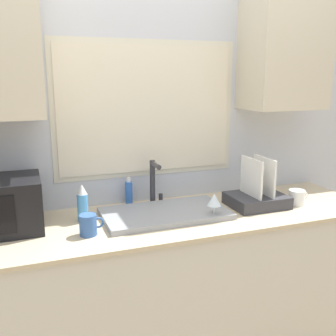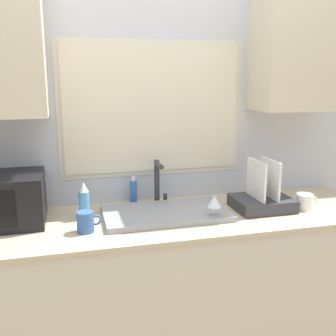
{
  "view_description": "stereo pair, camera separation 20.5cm",
  "coord_description": "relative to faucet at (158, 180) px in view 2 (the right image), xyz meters",
  "views": [
    {
      "loc": [
        -0.69,
        -1.59,
        1.64
      ],
      "look_at": [
        0.0,
        0.29,
        1.17
      ],
      "focal_mm": 42.0,
      "sensor_mm": 36.0,
      "label": 1
    },
    {
      "loc": [
        -0.49,
        -1.65,
        1.64
      ],
      "look_at": [
        0.0,
        0.29,
        1.17
      ],
      "focal_mm": 42.0,
      "sensor_mm": 36.0,
      "label": 2
    }
  ],
  "objects": [
    {
      "name": "mug_near_sink",
      "position": [
        -0.44,
        -0.33,
        -0.1
      ],
      "size": [
        0.12,
        0.08,
        0.1
      ],
      "color": "#335999",
      "rests_on": "countertop"
    },
    {
      "name": "wine_glass",
      "position": [
        0.22,
        -0.34,
        -0.05
      ],
      "size": [
        0.08,
        0.08,
        0.14
      ],
      "color": "silver",
      "rests_on": "countertop"
    },
    {
      "name": "wall_back",
      "position": [
        -0.01,
        0.1,
        0.37
      ],
      "size": [
        6.0,
        0.38,
        2.6
      ],
      "color": "silver",
      "rests_on": "ground_plane"
    },
    {
      "name": "soap_bottle",
      "position": [
        -0.14,
        0.05,
        -0.08
      ],
      "size": [
        0.04,
        0.04,
        0.17
      ],
      "color": "blue",
      "rests_on": "countertop"
    },
    {
      "name": "dish_rack",
      "position": [
        0.56,
        -0.23,
        -0.09
      ],
      "size": [
        0.32,
        0.26,
        0.29
      ],
      "color": "#333338",
      "rests_on": "countertop"
    },
    {
      "name": "countertop",
      "position": [
        -0.01,
        -0.22,
        -0.6
      ],
      "size": [
        2.44,
        0.67,
        0.89
      ],
      "color": "beige",
      "rests_on": "ground_plane"
    },
    {
      "name": "sink_basin",
      "position": [
        -0.0,
        -0.21,
        -0.14
      ],
      "size": [
        0.68,
        0.38,
        0.03
      ],
      "color": "gray",
      "rests_on": "countertop"
    },
    {
      "name": "mug_by_rack",
      "position": [
        0.8,
        -0.29,
        -0.11
      ],
      "size": [
        0.13,
        0.09,
        0.09
      ],
      "color": "white",
      "rests_on": "countertop"
    },
    {
      "name": "faucet",
      "position": [
        0.0,
        0.0,
        0.0
      ],
      "size": [
        0.08,
        0.14,
        0.27
      ],
      "color": "#333338",
      "rests_on": "countertop"
    },
    {
      "name": "spray_bottle",
      "position": [
        -0.44,
        -0.13,
        -0.06
      ],
      "size": [
        0.06,
        0.06,
        0.2
      ],
      "color": "#4C99D8",
      "rests_on": "countertop"
    }
  ]
}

